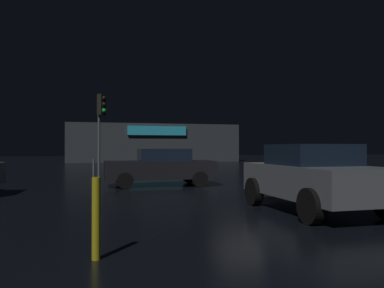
# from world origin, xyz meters

# --- Properties ---
(ground_plane) EXTENTS (120.00, 120.00, 0.00)m
(ground_plane) POSITION_xyz_m (0.00, 0.00, 0.00)
(ground_plane) COLOR black
(store_building) EXTENTS (18.32, 7.14, 4.06)m
(store_building) POSITION_xyz_m (1.27, 30.16, 2.03)
(store_building) COLOR #33383D
(store_building) RESTS_ON ground
(traffic_signal_opposite) EXTENTS (0.42, 0.42, 4.01)m
(traffic_signal_opposite) POSITION_xyz_m (-5.14, 5.20, 3.02)
(traffic_signal_opposite) COLOR #595B60
(traffic_signal_opposite) RESTS_ON ground
(car_far) EXTENTS (4.32, 2.00, 1.47)m
(car_far) POSITION_xyz_m (-2.95, 1.79, 0.75)
(car_far) COLOR black
(car_far) RESTS_ON ground
(car_crossing) EXTENTS (2.08, 4.04, 1.59)m
(car_crossing) POSITION_xyz_m (-0.60, -5.29, 0.82)
(car_crossing) COLOR slate
(car_crossing) RESTS_ON ground
(bollard_kerb_a) EXTENTS (0.11, 0.11, 0.95)m
(bollard_kerb_a) POSITION_xyz_m (-5.44, 6.77, 0.48)
(bollard_kerb_a) COLOR #595B60
(bollard_kerb_a) RESTS_ON ground
(bollard_kerb_b) EXTENTS (0.11, 0.11, 1.11)m
(bollard_kerb_b) POSITION_xyz_m (-5.64, -8.03, 0.56)
(bollard_kerb_b) COLOR gold
(bollard_kerb_b) RESTS_ON ground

